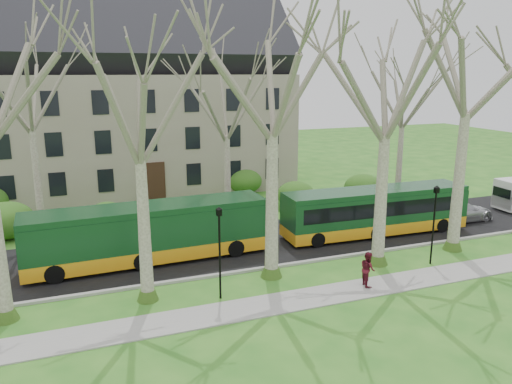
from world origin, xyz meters
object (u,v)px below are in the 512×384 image
bus_lead (149,232)px  pedestrian_b (368,269)px  bus_follow (376,211)px  sedan (461,211)px

bus_lead → pedestrian_b: bearing=-39.1°
bus_follow → sedan: bearing=3.8°
sedan → pedestrian_b: size_ratio=2.82×
bus_follow → pedestrian_b: bus_follow is taller
bus_lead → sedan: size_ratio=2.70×
bus_lead → bus_follow: size_ratio=1.07×
bus_lead → sedan: (21.51, -0.15, -0.93)m
bus_follow → pedestrian_b: size_ratio=7.13×
bus_follow → pedestrian_b: 8.37m
pedestrian_b → sedan: bearing=-50.2°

